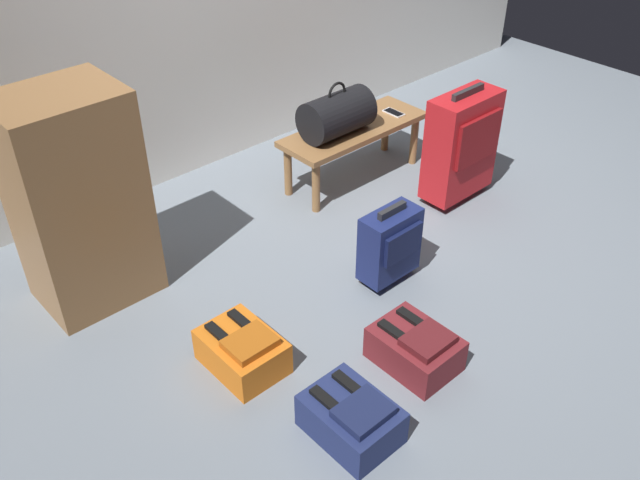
{
  "coord_description": "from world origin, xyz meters",
  "views": [
    {
      "loc": [
        -2.49,
        -1.97,
        2.31
      ],
      "look_at": [
        -0.58,
        0.13,
        0.25
      ],
      "focal_mm": 38.43,
      "sensor_mm": 36.0,
      "label": 1
    }
  ],
  "objects_px": {
    "duffel_bag_black": "(337,114)",
    "backpack_maroon": "(415,348)",
    "suitcase_small_navy": "(390,244)",
    "cell_phone": "(394,113)",
    "backpack_navy": "(351,418)",
    "bench": "(354,134)",
    "suitcase_upright_red": "(462,144)",
    "backpack_orange": "(243,351)",
    "side_cabinet": "(78,201)"
  },
  "relations": [
    {
      "from": "duffel_bag_black",
      "to": "backpack_maroon",
      "type": "xyz_separation_m",
      "value": [
        -0.8,
        -1.38,
        -0.41
      ]
    },
    {
      "from": "duffel_bag_black",
      "to": "suitcase_small_navy",
      "type": "xyz_separation_m",
      "value": [
        -0.45,
        -0.89,
        -0.26
      ]
    },
    {
      "from": "cell_phone",
      "to": "backpack_navy",
      "type": "distance_m",
      "value": 2.3
    },
    {
      "from": "bench",
      "to": "suitcase_upright_red",
      "type": "distance_m",
      "value": 0.68
    },
    {
      "from": "backpack_orange",
      "to": "side_cabinet",
      "type": "xyz_separation_m",
      "value": [
        -0.23,
        0.94,
        0.46
      ]
    },
    {
      "from": "duffel_bag_black",
      "to": "bench",
      "type": "bearing_deg",
      "value": 0.0
    },
    {
      "from": "bench",
      "to": "suitcase_small_navy",
      "type": "relative_size",
      "value": 2.17
    },
    {
      "from": "suitcase_upright_red",
      "to": "suitcase_small_navy",
      "type": "relative_size",
      "value": 1.58
    },
    {
      "from": "suitcase_small_navy",
      "to": "backpack_maroon",
      "type": "height_order",
      "value": "suitcase_small_navy"
    },
    {
      "from": "cell_phone",
      "to": "backpack_orange",
      "type": "relative_size",
      "value": 0.38
    },
    {
      "from": "duffel_bag_black",
      "to": "suitcase_upright_red",
      "type": "xyz_separation_m",
      "value": [
        0.46,
        -0.6,
        -0.13
      ]
    },
    {
      "from": "backpack_navy",
      "to": "backpack_maroon",
      "type": "bearing_deg",
      "value": 10.39
    },
    {
      "from": "duffel_bag_black",
      "to": "backpack_navy",
      "type": "xyz_separation_m",
      "value": [
        -1.3,
        -1.47,
        -0.41
      ]
    },
    {
      "from": "bench",
      "to": "side_cabinet",
      "type": "relative_size",
      "value": 0.91
    },
    {
      "from": "suitcase_small_navy",
      "to": "side_cabinet",
      "type": "bearing_deg",
      "value": 140.86
    },
    {
      "from": "backpack_orange",
      "to": "side_cabinet",
      "type": "height_order",
      "value": "side_cabinet"
    },
    {
      "from": "duffel_bag_black",
      "to": "side_cabinet",
      "type": "xyz_separation_m",
      "value": [
        -1.63,
        0.07,
        0.05
      ]
    },
    {
      "from": "cell_phone",
      "to": "side_cabinet",
      "type": "height_order",
      "value": "side_cabinet"
    },
    {
      "from": "cell_phone",
      "to": "suitcase_upright_red",
      "type": "xyz_separation_m",
      "value": [
        -0.01,
        -0.57,
        -0.0
      ]
    },
    {
      "from": "backpack_maroon",
      "to": "side_cabinet",
      "type": "distance_m",
      "value": 1.73
    },
    {
      "from": "duffel_bag_black",
      "to": "backpack_maroon",
      "type": "distance_m",
      "value": 1.65
    },
    {
      "from": "cell_phone",
      "to": "suitcase_small_navy",
      "type": "bearing_deg",
      "value": -137.58
    },
    {
      "from": "duffel_bag_black",
      "to": "cell_phone",
      "type": "xyz_separation_m",
      "value": [
        0.48,
        -0.04,
        -0.13
      ]
    },
    {
      "from": "suitcase_small_navy",
      "to": "backpack_orange",
      "type": "bearing_deg",
      "value": 178.88
    },
    {
      "from": "duffel_bag_black",
      "to": "suitcase_small_navy",
      "type": "distance_m",
      "value": 1.03
    },
    {
      "from": "backpack_orange",
      "to": "backpack_maroon",
      "type": "height_order",
      "value": "same"
    },
    {
      "from": "cell_phone",
      "to": "side_cabinet",
      "type": "bearing_deg",
      "value": 177.14
    },
    {
      "from": "bench",
      "to": "backpack_orange",
      "type": "height_order",
      "value": "bench"
    },
    {
      "from": "backpack_maroon",
      "to": "side_cabinet",
      "type": "xyz_separation_m",
      "value": [
        -0.82,
        1.45,
        0.46
      ]
    },
    {
      "from": "suitcase_upright_red",
      "to": "suitcase_small_navy",
      "type": "distance_m",
      "value": 0.97
    },
    {
      "from": "backpack_orange",
      "to": "duffel_bag_black",
      "type": "bearing_deg",
      "value": 31.88
    },
    {
      "from": "suitcase_upright_red",
      "to": "duffel_bag_black",
      "type": "bearing_deg",
      "value": 127.59
    },
    {
      "from": "suitcase_upright_red",
      "to": "side_cabinet",
      "type": "relative_size",
      "value": 0.66
    },
    {
      "from": "suitcase_small_navy",
      "to": "backpack_navy",
      "type": "xyz_separation_m",
      "value": [
        -0.84,
        -0.59,
        -0.15
      ]
    },
    {
      "from": "duffel_bag_black",
      "to": "backpack_navy",
      "type": "distance_m",
      "value": 2.0
    },
    {
      "from": "backpack_orange",
      "to": "backpack_maroon",
      "type": "bearing_deg",
      "value": -41.07
    },
    {
      "from": "backpack_maroon",
      "to": "duffel_bag_black",
      "type": "bearing_deg",
      "value": 59.79
    },
    {
      "from": "backpack_maroon",
      "to": "suitcase_small_navy",
      "type": "bearing_deg",
      "value": 54.68
    },
    {
      "from": "suitcase_small_navy",
      "to": "backpack_navy",
      "type": "distance_m",
      "value": 1.04
    },
    {
      "from": "suitcase_small_navy",
      "to": "backpack_maroon",
      "type": "xyz_separation_m",
      "value": [
        -0.35,
        -0.5,
        -0.15
      ]
    },
    {
      "from": "cell_phone",
      "to": "backpack_navy",
      "type": "xyz_separation_m",
      "value": [
        -1.77,
        -1.44,
        -0.28
      ]
    },
    {
      "from": "backpack_orange",
      "to": "backpack_navy",
      "type": "bearing_deg",
      "value": -80.86
    },
    {
      "from": "backpack_orange",
      "to": "suitcase_small_navy",
      "type": "bearing_deg",
      "value": -1.12
    },
    {
      "from": "suitcase_upright_red",
      "to": "suitcase_small_navy",
      "type": "bearing_deg",
      "value": -162.78
    },
    {
      "from": "backpack_navy",
      "to": "backpack_orange",
      "type": "bearing_deg",
      "value": 99.14
    },
    {
      "from": "suitcase_upright_red",
      "to": "backpack_maroon",
      "type": "xyz_separation_m",
      "value": [
        -1.27,
        -0.78,
        -0.28
      ]
    },
    {
      "from": "suitcase_small_navy",
      "to": "bench",
      "type": "bearing_deg",
      "value": 55.58
    },
    {
      "from": "bench",
      "to": "backpack_maroon",
      "type": "distance_m",
      "value": 1.7
    },
    {
      "from": "bench",
      "to": "suitcase_small_navy",
      "type": "xyz_separation_m",
      "value": [
        -0.61,
        -0.89,
        -0.08
      ]
    },
    {
      "from": "duffel_bag_black",
      "to": "suitcase_small_navy",
      "type": "relative_size",
      "value": 0.96
    }
  ]
}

